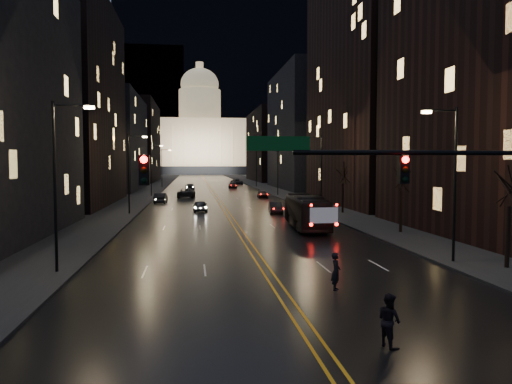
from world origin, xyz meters
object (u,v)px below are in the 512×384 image
object	(u,v)px
bus	(306,212)
pedestrian_a	(336,272)
oncoming_car_b	(161,198)
traffic_signal	(467,183)
pedestrian_b	(389,320)
receding_car_a	(276,208)
oncoming_car_a	(200,206)

from	to	relation	value
bus	pedestrian_a	size ratio (longest dim) A/B	6.10
oncoming_car_b	bus	bearing A→B (deg)	118.85
traffic_signal	pedestrian_a	xyz separation A→B (m)	(-3.36, 5.00, -4.23)
traffic_signal	pedestrian_a	distance (m)	7.36
traffic_signal	pedestrian_b	size ratio (longest dim) A/B	10.07
traffic_signal	oncoming_car_b	world-z (taller)	traffic_signal
oncoming_car_b	pedestrian_b	distance (m)	58.51
oncoming_car_b	receding_car_a	xyz separation A→B (m)	(13.98, -16.20, -0.08)
pedestrian_b	receding_car_a	bearing A→B (deg)	-23.77
oncoming_car_a	pedestrian_a	size ratio (longest dim) A/B	2.33
bus	oncoming_car_a	distance (m)	18.67
oncoming_car_b	pedestrian_a	size ratio (longest dim) A/B	2.60
traffic_signal	bus	size ratio (longest dim) A/B	1.62
receding_car_a	pedestrian_b	world-z (taller)	pedestrian_b
oncoming_car_b	pedestrian_a	world-z (taller)	pedestrian_a
bus	pedestrian_a	world-z (taller)	bus
receding_car_a	bus	bearing A→B (deg)	-82.61
pedestrian_a	bus	bearing A→B (deg)	14.27
oncoming_car_a	receding_car_a	bearing A→B (deg)	158.07
traffic_signal	oncoming_car_a	size ratio (longest dim) A/B	4.25
bus	receding_car_a	bearing A→B (deg)	95.87
receding_car_a	pedestrian_a	size ratio (longest dim) A/B	2.32
traffic_signal	bus	world-z (taller)	traffic_signal
traffic_signal	bus	xyz separation A→B (m)	(0.15, 26.24, -3.62)
traffic_signal	pedestrian_b	world-z (taller)	traffic_signal
bus	pedestrian_a	distance (m)	21.53
oncoming_car_b	traffic_signal	bearing A→B (deg)	106.96
oncoming_car_a	pedestrian_a	distance (m)	37.93
pedestrian_a	pedestrian_b	bearing A→B (deg)	-158.90
bus	oncoming_car_b	world-z (taller)	bus
pedestrian_a	oncoming_car_b	bearing A→B (deg)	35.99
pedestrian_b	bus	bearing A→B (deg)	-27.00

